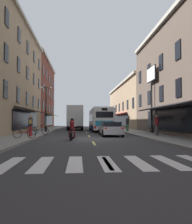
{
  "coord_description": "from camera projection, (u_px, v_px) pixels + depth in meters",
  "views": [
    {
      "loc": [
        -0.99,
        -17.48,
        1.44
      ],
      "look_at": [
        1.21,
        9.85,
        2.56
      ],
      "focal_mm": 34.88,
      "sensor_mm": 36.0,
      "label": 1
    }
  ],
  "objects": [
    {
      "name": "sidewalk_right",
      "position": [
        162.0,
        137.0,
        17.91
      ],
      "size": [
        3.0,
        80.0,
        0.14
      ],
      "primitive_type": "cube",
      "color": "gray",
      "rests_on": "ground"
    },
    {
      "name": "pedestrian_mid",
      "position": [
        157.0,
        125.0,
        19.56
      ],
      "size": [
        0.36,
        0.36,
        1.81
      ],
      "rotation": [
        0.0,
        0.0,
        4.27
      ],
      "color": "#4C4C51",
      "rests_on": "sidewalk_right"
    },
    {
      "name": "transit_bus",
      "position": [
        100.0,
        119.0,
        30.75
      ],
      "size": [
        2.68,
        11.24,
        3.14
      ],
      "color": "white",
      "rests_on": "ground"
    },
    {
      "name": "pedestrian_near",
      "position": [
        30.0,
        125.0,
        18.35
      ],
      "size": [
        0.37,
        0.52,
        1.79
      ],
      "rotation": [
        0.0,
        0.0,
        0.2
      ],
      "color": "maroon",
      "rests_on": "sidewalk_left"
    },
    {
      "name": "bicycle_mid",
      "position": [
        40.0,
        131.0,
        20.38
      ],
      "size": [
        1.68,
        0.55,
        0.91
      ],
      "color": "black",
      "rests_on": "sidewalk_left"
    },
    {
      "name": "lane_centre_dashes",
      "position": [
        91.0,
        139.0,
        17.18
      ],
      "size": [
        0.14,
        73.9,
        0.01
      ],
      "color": "#DBCC4C",
      "rests_on": "ground"
    },
    {
      "name": "ground_plane",
      "position": [
        91.0,
        139.0,
        17.43
      ],
      "size": [
        34.8,
        80.0,
        0.1
      ],
      "primitive_type": "cube",
      "color": "#333335"
    },
    {
      "name": "billboard_sign",
      "position": [
        151.0,
        83.0,
        24.08
      ],
      "size": [
        0.4,
        2.7,
        7.28
      ],
      "color": "black",
      "rests_on": "sidewalk_right"
    },
    {
      "name": "sedan_near",
      "position": [
        110.0,
        129.0,
        20.99
      ],
      "size": [
        1.95,
        4.81,
        1.34
      ],
      "color": "silver",
      "rests_on": "ground"
    },
    {
      "name": "pedestrian_far",
      "position": [
        127.0,
        124.0,
        27.29
      ],
      "size": [
        0.36,
        0.36,
        1.8
      ],
      "rotation": [
        0.0,
        0.0,
        2.47
      ],
      "color": "#33663F",
      "rests_on": "sidewalk_right"
    },
    {
      "name": "sidewalk_left",
      "position": [
        15.0,
        138.0,
        16.96
      ],
      "size": [
        3.0,
        80.0,
        0.14
      ],
      "primitive_type": "cube",
      "color": "gray",
      "rests_on": "ground"
    },
    {
      "name": "motorcycle_rider",
      "position": [
        72.0,
        130.0,
        16.52
      ],
      "size": [
        0.62,
        2.07,
        1.66
      ],
      "color": "black",
      "rests_on": "ground"
    },
    {
      "name": "bicycle_near",
      "position": [
        24.0,
        133.0,
        16.35
      ],
      "size": [
        1.71,
        0.48,
        0.91
      ],
      "color": "black",
      "rests_on": "sidewalk_left"
    },
    {
      "name": "crosswalk_near",
      "position": [
        107.0,
        163.0,
        7.47
      ],
      "size": [
        7.1,
        2.8,
        0.01
      ],
      "color": "silver",
      "rests_on": "ground"
    },
    {
      "name": "sedan_mid",
      "position": [
        77.0,
        125.0,
        43.93
      ],
      "size": [
        1.93,
        4.53,
        1.3
      ],
      "color": "navy",
      "rests_on": "ground"
    },
    {
      "name": "box_truck",
      "position": [
        75.0,
        118.0,
        34.91
      ],
      "size": [
        2.55,
        8.27,
        3.71
      ],
      "color": "#B21E19",
      "rests_on": "ground"
    },
    {
      "name": "street_lamp_twin",
      "position": [
        46.0,
        107.0,
        26.65
      ],
      "size": [
        1.42,
        0.32,
        5.53
      ],
      "color": "black",
      "rests_on": "sidewalk_left"
    }
  ]
}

